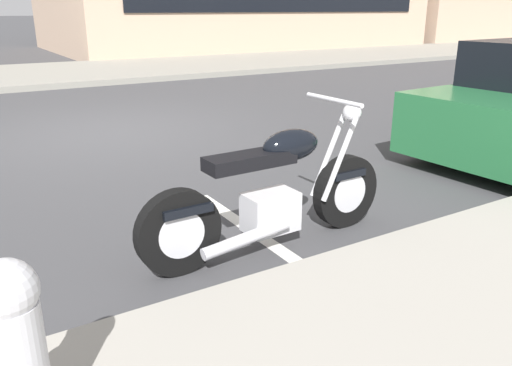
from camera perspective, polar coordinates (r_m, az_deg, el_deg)
ground_plane at (r=7.88m, az=-16.09°, el=5.40°), size 260.00×260.00×0.00m
sidewalk_far_curb at (r=20.40m, az=12.36°, el=13.84°), size 120.00×5.00×0.14m
parking_stall_stripe at (r=4.13m, az=0.53°, el=-6.01°), size 0.12×2.20×0.01m
parked_motorcycle at (r=3.83m, az=1.97°, el=-1.35°), size 2.13×0.62×1.10m
fire_hydrant at (r=2.21m, az=-25.35°, el=-16.24°), size 0.24×0.36×0.77m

